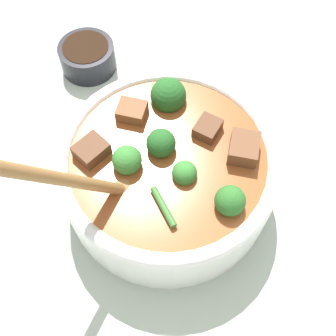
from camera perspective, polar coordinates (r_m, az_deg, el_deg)
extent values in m
plane|color=#ADBCAD|center=(0.52, 0.00, -2.93)|extent=(4.00, 4.00, 0.00)
cylinder|color=white|center=(0.49, 0.00, -0.90)|extent=(0.25, 0.25, 0.08)
torus|color=white|center=(0.46, 0.00, 1.44)|extent=(0.25, 0.25, 0.02)
cylinder|color=brown|center=(0.48, 0.00, -0.10)|extent=(0.22, 0.22, 0.05)
sphere|color=#235B23|center=(0.49, 0.04, 9.80)|extent=(0.04, 0.04, 0.04)
cylinder|color=#6B9956|center=(0.52, 0.04, 7.68)|extent=(0.01, 0.01, 0.02)
sphere|color=#235B23|center=(0.45, -0.60, 3.60)|extent=(0.03, 0.03, 0.03)
cylinder|color=#6B9956|center=(0.47, -0.58, 2.06)|extent=(0.01, 0.01, 0.01)
sphere|color=#2D6B28|center=(0.42, 8.40, -4.40)|extent=(0.03, 0.03, 0.03)
cylinder|color=#6B9956|center=(0.44, 8.02, -5.66)|extent=(0.01, 0.01, 0.01)
sphere|color=#387F33|center=(0.44, 2.75, -0.36)|extent=(0.03, 0.03, 0.03)
cylinder|color=#6B9956|center=(0.46, 2.65, -1.54)|extent=(0.01, 0.01, 0.01)
sphere|color=#387F33|center=(0.44, -5.57, 1.09)|extent=(0.03, 0.03, 0.03)
cylinder|color=#6B9956|center=(0.46, -5.33, -0.36)|extent=(0.01, 0.01, 0.01)
cube|color=brown|center=(0.46, -10.26, 2.11)|extent=(0.04, 0.03, 0.02)
cube|color=brown|center=(0.47, 5.20, 5.28)|extent=(0.04, 0.03, 0.02)
cube|color=brown|center=(0.46, 10.16, 2.44)|extent=(0.05, 0.05, 0.03)
cube|color=brown|center=(0.48, -5.29, 7.14)|extent=(0.04, 0.04, 0.02)
cylinder|color=#3D7533|center=(0.42, -0.63, -5.25)|extent=(0.01, 0.05, 0.01)
ellipsoid|color=olive|center=(0.44, -6.47, -2.62)|extent=(0.04, 0.03, 0.01)
cylinder|color=olive|center=(0.35, -16.69, -0.64)|extent=(0.14, 0.02, 0.20)
cylinder|color=black|center=(0.64, -10.83, 14.55)|extent=(0.08, 0.08, 0.04)
cylinder|color=black|center=(0.63, -11.04, 15.41)|extent=(0.06, 0.06, 0.01)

